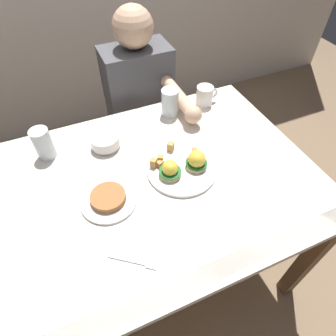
{
  "coord_description": "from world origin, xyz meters",
  "views": [
    {
      "loc": [
        -0.24,
        -0.65,
        1.57
      ],
      "look_at": [
        0.04,
        0.0,
        0.78
      ],
      "focal_mm": 30.33,
      "sensor_mm": 36.0,
      "label": 1
    }
  ],
  "objects_px": {
    "eggs_benedict_plate": "(183,167)",
    "fruit_bowl": "(105,141)",
    "dining_table": "(159,195)",
    "water_glass_near": "(170,104)",
    "fork": "(136,262)",
    "coffee_mug": "(205,95)",
    "side_plate": "(109,199)",
    "diner_person": "(142,104)",
    "water_glass_far": "(44,145)"
  },
  "relations": [
    {
      "from": "eggs_benedict_plate",
      "to": "side_plate",
      "type": "bearing_deg",
      "value": -175.44
    },
    {
      "from": "fruit_bowl",
      "to": "fork",
      "type": "relative_size",
      "value": 0.88
    },
    {
      "from": "dining_table",
      "to": "water_glass_far",
      "type": "relative_size",
      "value": 9.17
    },
    {
      "from": "fruit_bowl",
      "to": "side_plate",
      "type": "height_order",
      "value": "fruit_bowl"
    },
    {
      "from": "eggs_benedict_plate",
      "to": "fruit_bowl",
      "type": "bearing_deg",
      "value": 132.59
    },
    {
      "from": "fruit_bowl",
      "to": "coffee_mug",
      "type": "bearing_deg",
      "value": 11.42
    },
    {
      "from": "coffee_mug",
      "to": "diner_person",
      "type": "distance_m",
      "value": 0.37
    },
    {
      "from": "side_plate",
      "to": "diner_person",
      "type": "distance_m",
      "value": 0.73
    },
    {
      "from": "dining_table",
      "to": "fork",
      "type": "distance_m",
      "value": 0.35
    },
    {
      "from": "eggs_benedict_plate",
      "to": "diner_person",
      "type": "distance_m",
      "value": 0.62
    },
    {
      "from": "fork",
      "to": "side_plate",
      "type": "distance_m",
      "value": 0.25
    },
    {
      "from": "dining_table",
      "to": "water_glass_far",
      "type": "xyz_separation_m",
      "value": [
        -0.37,
        0.29,
        0.16
      ]
    },
    {
      "from": "dining_table",
      "to": "water_glass_near",
      "type": "relative_size",
      "value": 9.45
    },
    {
      "from": "fork",
      "to": "diner_person",
      "type": "height_order",
      "value": "diner_person"
    },
    {
      "from": "water_glass_far",
      "to": "water_glass_near",
      "type": "bearing_deg",
      "value": 5.73
    },
    {
      "from": "side_plate",
      "to": "diner_person",
      "type": "xyz_separation_m",
      "value": [
        0.34,
        0.63,
        -0.1
      ]
    },
    {
      "from": "diner_person",
      "to": "side_plate",
      "type": "bearing_deg",
      "value": -118.66
    },
    {
      "from": "fork",
      "to": "side_plate",
      "type": "height_order",
      "value": "side_plate"
    },
    {
      "from": "fork",
      "to": "diner_person",
      "type": "bearing_deg",
      "value": 69.45
    },
    {
      "from": "fruit_bowl",
      "to": "fork",
      "type": "height_order",
      "value": "fruit_bowl"
    },
    {
      "from": "fruit_bowl",
      "to": "dining_table",
      "type": "bearing_deg",
      "value": -61.08
    },
    {
      "from": "eggs_benedict_plate",
      "to": "water_glass_near",
      "type": "bearing_deg",
      "value": 73.86
    },
    {
      "from": "eggs_benedict_plate",
      "to": "water_glass_far",
      "type": "bearing_deg",
      "value": 147.39
    },
    {
      "from": "eggs_benedict_plate",
      "to": "dining_table",
      "type": "bearing_deg",
      "value": 176.53
    },
    {
      "from": "coffee_mug",
      "to": "diner_person",
      "type": "relative_size",
      "value": 0.1
    },
    {
      "from": "coffee_mug",
      "to": "water_glass_far",
      "type": "distance_m",
      "value": 0.76
    },
    {
      "from": "side_plate",
      "to": "water_glass_near",
      "type": "bearing_deg",
      "value": 43.3
    },
    {
      "from": "coffee_mug",
      "to": "fruit_bowl",
      "type": "bearing_deg",
      "value": -168.58
    },
    {
      "from": "dining_table",
      "to": "diner_person",
      "type": "distance_m",
      "value": 0.62
    },
    {
      "from": "dining_table",
      "to": "diner_person",
      "type": "height_order",
      "value": "diner_person"
    },
    {
      "from": "diner_person",
      "to": "water_glass_near",
      "type": "bearing_deg",
      "value": -77.08
    },
    {
      "from": "fruit_bowl",
      "to": "coffee_mug",
      "type": "height_order",
      "value": "coffee_mug"
    },
    {
      "from": "dining_table",
      "to": "side_plate",
      "type": "relative_size",
      "value": 6.0
    },
    {
      "from": "dining_table",
      "to": "side_plate",
      "type": "bearing_deg",
      "value": -171.68
    },
    {
      "from": "water_glass_near",
      "to": "water_glass_far",
      "type": "distance_m",
      "value": 0.57
    },
    {
      "from": "fork",
      "to": "water_glass_near",
      "type": "relative_size",
      "value": 1.07
    },
    {
      "from": "dining_table",
      "to": "diner_person",
      "type": "relative_size",
      "value": 1.05
    },
    {
      "from": "eggs_benedict_plate",
      "to": "fruit_bowl",
      "type": "relative_size",
      "value": 2.25
    },
    {
      "from": "diner_person",
      "to": "fruit_bowl",
      "type": "bearing_deg",
      "value": -128.3
    },
    {
      "from": "coffee_mug",
      "to": "fork",
      "type": "distance_m",
      "value": 0.86
    },
    {
      "from": "coffee_mug",
      "to": "water_glass_near",
      "type": "bearing_deg",
      "value": -178.73
    },
    {
      "from": "fruit_bowl",
      "to": "fork",
      "type": "distance_m",
      "value": 0.53
    },
    {
      "from": "coffee_mug",
      "to": "side_plate",
      "type": "height_order",
      "value": "coffee_mug"
    },
    {
      "from": "water_glass_near",
      "to": "fork",
      "type": "bearing_deg",
      "value": -121.65
    },
    {
      "from": "fruit_bowl",
      "to": "side_plate",
      "type": "xyz_separation_m",
      "value": [
        -0.07,
        -0.28,
        -0.02
      ]
    },
    {
      "from": "eggs_benedict_plate",
      "to": "water_glass_far",
      "type": "xyz_separation_m",
      "value": [
        -0.47,
        0.3,
        0.03
      ]
    },
    {
      "from": "fruit_bowl",
      "to": "diner_person",
      "type": "height_order",
      "value": "diner_person"
    },
    {
      "from": "dining_table",
      "to": "coffee_mug",
      "type": "relative_size",
      "value": 10.78
    },
    {
      "from": "eggs_benedict_plate",
      "to": "side_plate",
      "type": "relative_size",
      "value": 1.35
    },
    {
      "from": "coffee_mug",
      "to": "diner_person",
      "type": "bearing_deg",
      "value": 134.55
    }
  ]
}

